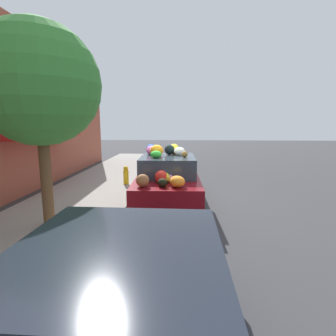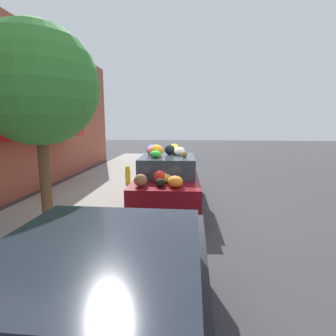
{
  "view_description": "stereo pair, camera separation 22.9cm",
  "coord_description": "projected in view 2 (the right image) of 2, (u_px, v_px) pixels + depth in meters",
  "views": [
    {
      "loc": [
        -7.71,
        -0.45,
        2.4
      ],
      "look_at": [
        0.0,
        -0.03,
        1.08
      ],
      "focal_mm": 28.0,
      "sensor_mm": 36.0,
      "label": 1
    },
    {
      "loc": [
        -7.7,
        -0.68,
        2.4
      ],
      "look_at": [
        0.0,
        -0.03,
        1.08
      ],
      "focal_mm": 28.0,
      "sensor_mm": 36.0,
      "label": 2
    }
  ],
  "objects": [
    {
      "name": "ground_plane",
      "position": [
        167.0,
        203.0,
        8.02
      ],
      "size": [
        60.0,
        60.0,
        0.0
      ],
      "primitive_type": "plane",
      "color": "#38383A"
    },
    {
      "name": "sidewalk_curb",
      "position": [
        82.0,
        199.0,
        8.23
      ],
      "size": [
        24.0,
        3.2,
        0.11
      ],
      "color": "gray",
      "rests_on": "ground"
    },
    {
      "name": "building_facade",
      "position": [
        8.0,
        110.0,
        8.03
      ],
      "size": [
        18.0,
        1.2,
        5.7
      ],
      "color": "#9E4C38",
      "rests_on": "ground"
    },
    {
      "name": "street_tree",
      "position": [
        38.0,
        86.0,
        5.53
      ],
      "size": [
        2.57,
        2.57,
        4.38
      ],
      "color": "brown",
      "rests_on": "sidewalk_curb"
    },
    {
      "name": "fire_hydrant",
      "position": [
        128.0,
        175.0,
        10.01
      ],
      "size": [
        0.2,
        0.2,
        0.7
      ],
      "color": "gold",
      "rests_on": "sidewalk_curb"
    },
    {
      "name": "art_car",
      "position": [
        168.0,
        178.0,
        7.85
      ],
      "size": [
        4.23,
        1.88,
        1.79
      ],
      "rotation": [
        0.0,
        0.0,
        0.03
      ],
      "color": "maroon",
      "rests_on": "ground"
    },
    {
      "name": "parked_car_plain",
      "position": [
        105.0,
        316.0,
        2.26
      ],
      "size": [
        3.95,
        1.9,
        1.48
      ],
      "rotation": [
        0.0,
        0.0,
        -0.01
      ],
      "color": "black",
      "rests_on": "ground"
    }
  ]
}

